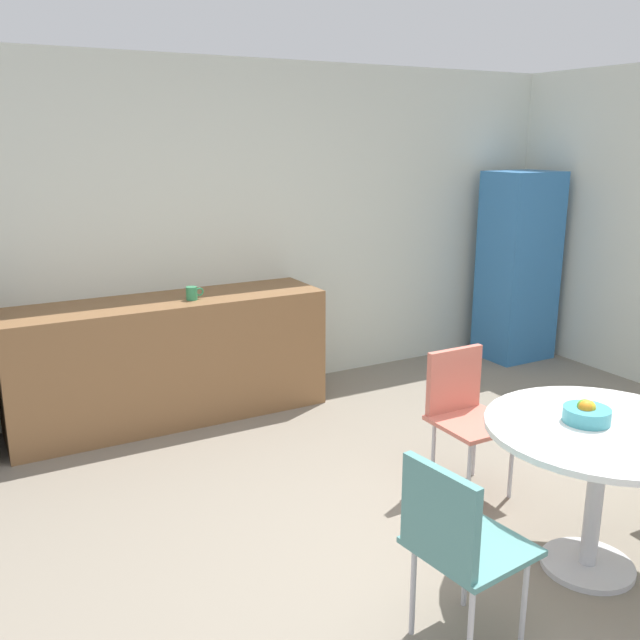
{
  "coord_description": "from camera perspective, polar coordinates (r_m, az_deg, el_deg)",
  "views": [
    {
      "loc": [
        -2.12,
        -2.1,
        2.02
      ],
      "look_at": [
        -0.15,
        1.45,
        0.95
      ],
      "focal_mm": 38.94,
      "sensor_mm": 36.0,
      "label": 1
    }
  ],
  "objects": [
    {
      "name": "fruit_bowl",
      "position": [
        3.46,
        21.06,
        -7.16
      ],
      "size": [
        0.22,
        0.22,
        0.11
      ],
      "color": "teal",
      "rests_on": "round_table"
    },
    {
      "name": "chair_coral",
      "position": [
        4.15,
        11.7,
        -6.73
      ],
      "size": [
        0.42,
        0.42,
        0.83
      ],
      "color": "silver",
      "rests_on": "ground_plane"
    },
    {
      "name": "locker_cabinet",
      "position": [
        6.69,
        15.96,
        4.25
      ],
      "size": [
        0.6,
        0.5,
        1.73
      ],
      "primitive_type": "cube",
      "color": "#3372B2",
      "rests_on": "ground_plane"
    },
    {
      "name": "counter_block",
      "position": [
        5.19,
        -12.28,
        -3.19
      ],
      "size": [
        2.28,
        0.6,
        0.9
      ],
      "primitive_type": "cube",
      "color": "brown",
      "rests_on": "ground_plane"
    },
    {
      "name": "wall_back",
      "position": [
        5.57,
        -6.4,
        7.25
      ],
      "size": [
        6.0,
        0.1,
        2.6
      ],
      "primitive_type": "cube",
      "color": "silver",
      "rests_on": "ground_plane"
    },
    {
      "name": "chair_teal",
      "position": [
        2.87,
        11.02,
        -16.98
      ],
      "size": [
        0.47,
        0.47,
        0.83
      ],
      "color": "silver",
      "rests_on": "ground_plane"
    },
    {
      "name": "ground_plane",
      "position": [
        3.6,
        14.26,
        -19.85
      ],
      "size": [
        6.0,
        6.0,
        0.0
      ],
      "primitive_type": "plane",
      "color": "gray"
    },
    {
      "name": "round_table",
      "position": [
        3.52,
        21.97,
        -10.23
      ],
      "size": [
        1.06,
        1.06,
        0.74
      ],
      "color": "silver",
      "rests_on": "ground_plane"
    },
    {
      "name": "mug_white",
      "position": [
        5.02,
        -10.45,
        2.18
      ],
      "size": [
        0.13,
        0.08,
        0.09
      ],
      "color": "#338C59",
      "rests_on": "counter_block"
    }
  ]
}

